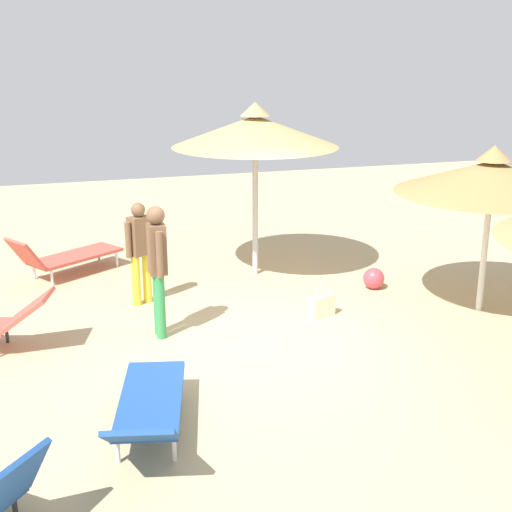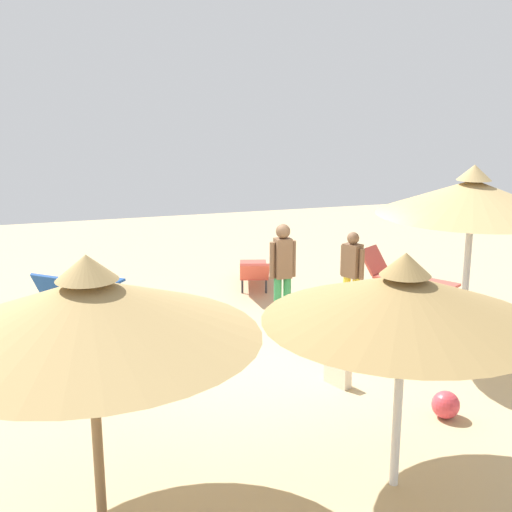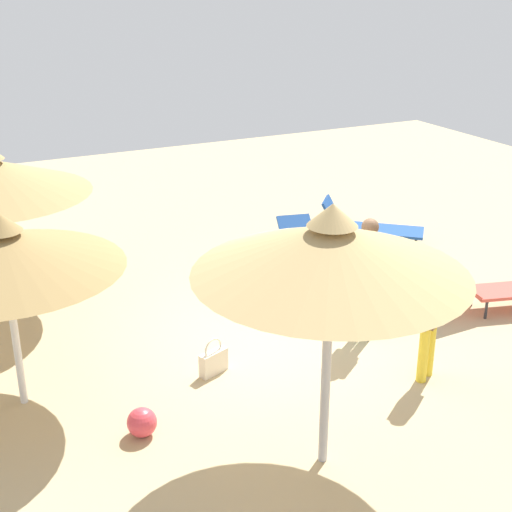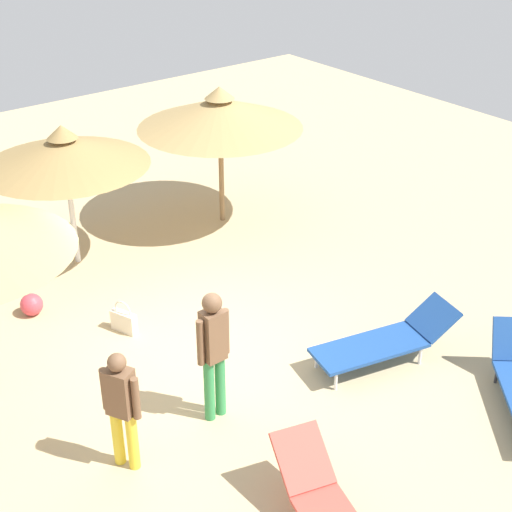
% 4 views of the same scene
% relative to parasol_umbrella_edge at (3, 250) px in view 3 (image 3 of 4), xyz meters
% --- Properties ---
extents(ground, '(24.00, 24.00, 0.10)m').
position_rel_parasol_umbrella_edge_xyz_m(ground, '(0.00, 3.42, -2.04)').
color(ground, tan).
extents(parasol_umbrella_edge, '(2.71, 2.71, 2.43)m').
position_rel_parasol_umbrella_edge_xyz_m(parasol_umbrella_edge, '(0.00, 0.00, 0.00)').
color(parasol_umbrella_edge, white).
rests_on(parasol_umbrella_edge, ground).
extents(parasol_umbrella_back, '(2.72, 2.72, 2.89)m').
position_rel_parasol_umbrella_edge_xyz_m(parasol_umbrella_back, '(2.57, 2.68, 0.44)').
color(parasol_umbrella_back, '#B2B2B7').
rests_on(parasol_umbrella_back, ground).
extents(lounge_chair_front, '(1.09, 2.09, 0.77)m').
position_rel_parasol_umbrella_edge_xyz_m(lounge_chair_front, '(0.65, 6.98, -1.60)').
color(lounge_chair_front, '#CC4C3F').
rests_on(lounge_chair_front, ground).
extents(lounge_chair_near_left, '(2.16, 1.09, 0.69)m').
position_rel_parasol_umbrella_edge_xyz_m(lounge_chair_near_left, '(-2.06, 5.19, -1.64)').
color(lounge_chair_near_left, '#1E478C').
rests_on(lounge_chair_near_left, ground).
extents(lounge_chair_far_right, '(1.75, 1.88, 0.79)m').
position_rel_parasol_umbrella_edge_xyz_m(lounge_chair_far_right, '(-2.78, 6.95, -1.67)').
color(lounge_chair_far_right, '#1E478C').
rests_on(lounge_chair_far_right, ground).
extents(person_standing_near_right, '(0.46, 0.24, 1.78)m').
position_rel_parasol_umbrella_edge_xyz_m(person_standing_near_right, '(0.44, 4.67, -0.96)').
color(person_standing_near_right, '#338C4C').
rests_on(person_standing_near_right, ground).
extents(person_standing_edge, '(0.33, 0.44, 1.56)m').
position_rel_parasol_umbrella_edge_xyz_m(person_standing_edge, '(1.72, 4.73, -1.10)').
color(person_standing_edge, yellow).
rests_on(person_standing_edge, ground).
extents(handbag, '(0.26, 0.43, 0.51)m').
position_rel_parasol_umbrella_edge_xyz_m(handbag, '(0.41, 2.34, -1.81)').
color(handbag, beige).
rests_on(handbag, ground).
extents(beach_ball, '(0.34, 0.34, 0.34)m').
position_rel_parasol_umbrella_edge_xyz_m(beach_ball, '(1.29, 1.08, -1.82)').
color(beach_ball, '#D83F4C').
rests_on(beach_ball, ground).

